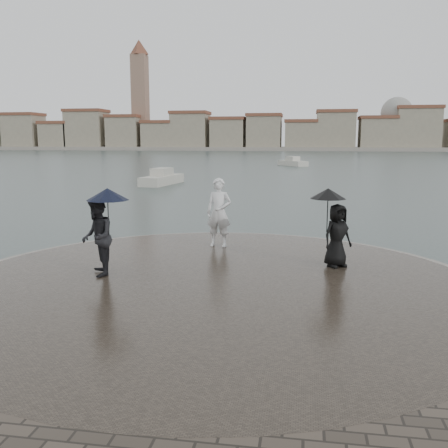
# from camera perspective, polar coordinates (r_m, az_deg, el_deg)

# --- Properties ---
(ground) EXTENTS (400.00, 400.00, 0.00)m
(ground) POSITION_cam_1_polar(r_m,az_deg,el_deg) (8.16, -5.69, -15.78)
(ground) COLOR #2B3835
(ground) RESTS_ON ground
(kerb_ring) EXTENTS (12.50, 12.50, 0.32)m
(kerb_ring) POSITION_cam_1_polar(r_m,az_deg,el_deg) (11.29, -1.08, -7.56)
(kerb_ring) COLOR gray
(kerb_ring) RESTS_ON ground
(quay_tip) EXTENTS (11.90, 11.90, 0.36)m
(quay_tip) POSITION_cam_1_polar(r_m,az_deg,el_deg) (11.28, -1.08, -7.46)
(quay_tip) COLOR #2D261E
(quay_tip) RESTS_ON ground
(statue) EXTENTS (0.78, 0.56, 2.03)m
(statue) POSITION_cam_1_polar(r_m,az_deg,el_deg) (14.71, -0.58, 1.33)
(statue) COLOR white
(statue) RESTS_ON quay_tip
(visitor_left) EXTENTS (1.24, 1.13, 2.04)m
(visitor_left) POSITION_cam_1_polar(r_m,az_deg,el_deg) (11.86, -14.07, -0.53)
(visitor_left) COLOR black
(visitor_left) RESTS_ON quay_tip
(visitor_right) EXTENTS (1.16, 0.98, 1.95)m
(visitor_right) POSITION_cam_1_polar(r_m,az_deg,el_deg) (12.65, 12.54, -0.06)
(visitor_right) COLOR black
(visitor_right) RESTS_ON quay_tip
(far_skyline) EXTENTS (260.00, 20.00, 37.00)m
(far_skyline) POSITION_cam_1_polar(r_m,az_deg,el_deg) (168.03, 6.62, 10.24)
(far_skyline) COLOR gray
(far_skyline) RESTS_ON ground
(boats) EXTENTS (12.71, 36.57, 1.50)m
(boats) POSITION_cam_1_polar(r_m,az_deg,el_deg) (54.27, 2.37, 6.29)
(boats) COLOR beige
(boats) RESTS_ON ground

